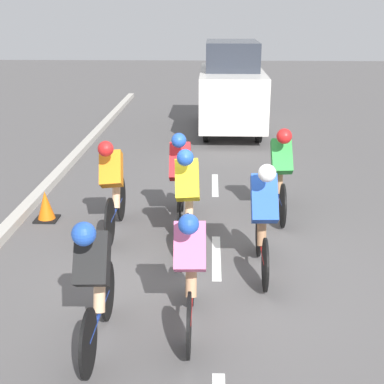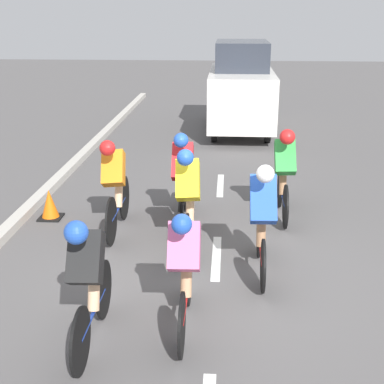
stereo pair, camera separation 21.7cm
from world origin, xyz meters
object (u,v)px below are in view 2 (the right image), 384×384
object	(u,v)px
cyclist_green	(284,171)
cyclist_red	(183,175)
cyclist_orange	(115,184)
cyclist_blue	(262,216)
cyclist_black	(88,278)
support_car	(241,88)
cyclist_yellow	(188,196)
cyclist_pink	(185,268)
traffic_cone	(50,205)

from	to	relation	value
cyclist_green	cyclist_red	world-z (taller)	cyclist_green
cyclist_green	cyclist_orange	size ratio (longest dim) A/B	0.96
cyclist_blue	cyclist_orange	bearing A→B (deg)	-30.36
cyclist_red	cyclist_green	bearing A→B (deg)	-168.43
cyclist_black	cyclist_red	world-z (taller)	cyclist_red
cyclist_green	cyclist_orange	world-z (taller)	cyclist_green
cyclist_orange	cyclist_red	xyz separation A→B (m)	(-0.98, -0.44, 0.02)
cyclist_blue	support_car	world-z (taller)	support_car
cyclist_green	cyclist_yellow	distance (m)	1.93
cyclist_green	cyclist_pink	world-z (taller)	cyclist_green
cyclist_orange	cyclist_red	bearing A→B (deg)	-156.04
cyclist_orange	support_car	size ratio (longest dim) A/B	0.42
support_car	cyclist_red	bearing A→B (deg)	81.59
cyclist_black	traffic_cone	world-z (taller)	cyclist_black
cyclist_red	cyclist_blue	bearing A→B (deg)	124.12
cyclist_yellow	support_car	bearing A→B (deg)	-96.28
cyclist_blue	cyclist_red	distance (m)	2.03
cyclist_yellow	cyclist_orange	size ratio (longest dim) A/B	0.97
cyclist_orange	traffic_cone	distance (m)	1.42
cyclist_pink	cyclist_green	bearing A→B (deg)	-111.75
cyclist_orange	cyclist_green	bearing A→B (deg)	-163.51
cyclist_orange	traffic_cone	size ratio (longest dim) A/B	3.53
cyclist_yellow	cyclist_red	size ratio (longest dim) A/B	0.99
cyclist_orange	traffic_cone	bearing A→B (deg)	-22.64
cyclist_yellow	cyclist_black	bearing A→B (deg)	71.34
cyclist_green	cyclist_pink	distance (m)	3.58
cyclist_orange	cyclist_red	size ratio (longest dim) A/B	1.03
cyclist_pink	cyclist_red	world-z (taller)	cyclist_red
cyclist_green	support_car	distance (m)	6.63
cyclist_yellow	traffic_cone	size ratio (longest dim) A/B	3.41
cyclist_red	traffic_cone	bearing A→B (deg)	-1.72
cyclist_black	cyclist_blue	size ratio (longest dim) A/B	1.00
cyclist_red	support_car	size ratio (longest dim) A/B	0.41
cyclist_green	cyclist_blue	distance (m)	2.06
cyclist_black	cyclist_orange	world-z (taller)	cyclist_orange
cyclist_black	cyclist_red	distance (m)	3.40
cyclist_black	cyclist_blue	bearing A→B (deg)	-137.07
cyclist_yellow	cyclist_blue	xyz separation A→B (m)	(-0.98, 0.73, 0.01)
cyclist_orange	support_car	bearing A→B (deg)	-105.24
cyclist_pink	cyclist_red	xyz separation A→B (m)	(0.27, -3.00, 0.07)
cyclist_pink	cyclist_black	bearing A→B (deg)	20.35
cyclist_black	support_car	bearing A→B (deg)	-99.26
cyclist_blue	cyclist_red	bearing A→B (deg)	-55.88
cyclist_yellow	cyclist_red	world-z (taller)	same
cyclist_green	cyclist_pink	bearing A→B (deg)	68.25
cyclist_green	cyclist_black	bearing A→B (deg)	58.49
cyclist_green	support_car	size ratio (longest dim) A/B	0.40
cyclist_pink	support_car	bearing A→B (deg)	-94.34
cyclist_blue	traffic_cone	xyz separation A→B (m)	(3.32, -1.74, -0.57)
cyclist_black	cyclist_green	bearing A→B (deg)	-121.51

